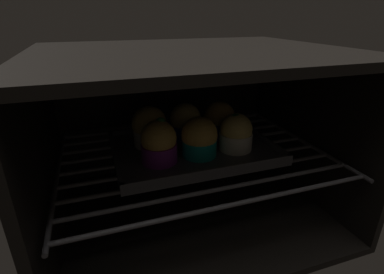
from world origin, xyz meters
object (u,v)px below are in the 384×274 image
object	(u,v)px
muffin_row0_col2	(236,133)
muffin_row1_col0	(149,127)
baking_tray	(192,148)
muffin_row1_col2	(219,120)
muffin_row1_col1	(187,123)
muffin_row0_col1	(199,139)
muffin_row0_col0	(159,143)

from	to	relation	value
muffin_row0_col2	muffin_row1_col0	distance (cm)	18.31
baking_tray	muffin_row1_col2	xyz separation A→B (cm)	(7.94, 3.76, 4.23)
muffin_row1_col1	muffin_row1_col2	world-z (taller)	muffin_row1_col1
muffin_row0_col2	muffin_row1_col0	size ratio (longest dim) A/B	0.91
baking_tray	muffin_row1_col0	xyz separation A→B (cm)	(-8.28, 3.90, 4.48)
muffin_row0_col1	muffin_row1_col2	size ratio (longest dim) A/B	0.99
muffin_row0_col2	muffin_row1_col0	bearing A→B (deg)	154.02
muffin_row1_col0	muffin_row0_col0	bearing A→B (deg)	-89.09
muffin_row1_col1	muffin_row1_col0	bearing A→B (deg)	-175.96
muffin_row0_col1	muffin_row0_col2	distance (cm)	8.24
muffin_row0_col0	muffin_row1_col2	xyz separation A→B (cm)	(16.09, 8.20, -0.12)
baking_tray	muffin_row0_col0	xyz separation A→B (cm)	(-8.15, -4.44, 4.35)
baking_tray	muffin_row1_col2	distance (cm)	9.75
baking_tray	muffin_row0_col2	size ratio (longest dim) A/B	4.21
muffin_row0_col0	muffin_row1_col0	world-z (taller)	same
muffin_row0_col1	baking_tray	bearing A→B (deg)	89.33
baking_tray	muffin_row1_col0	world-z (taller)	muffin_row1_col0
muffin_row1_col2	muffin_row1_col0	bearing A→B (deg)	179.51
muffin_row0_col0	muffin_row1_col1	bearing A→B (deg)	46.63
baking_tray	muffin_row1_col1	xyz separation A→B (cm)	(0.31, 4.51, 4.32)
muffin_row0_col0	muffin_row0_col2	xyz separation A→B (cm)	(16.33, 0.32, -0.29)
baking_tray	muffin_row1_col1	bearing A→B (deg)	86.07
muffin_row0_col1	muffin_row0_col2	bearing A→B (deg)	2.13
baking_tray	muffin_row1_col1	world-z (taller)	muffin_row1_col1
baking_tray	muffin_row0_col2	distance (cm)	10.02
muffin_row1_col1	muffin_row0_col0	bearing A→B (deg)	-133.37
muffin_row1_col0	muffin_row1_col1	distance (cm)	8.61
muffin_row0_col2	muffin_row1_col1	xyz separation A→B (cm)	(-7.87, 8.63, 0.26)
baking_tray	muffin_row0_col2	bearing A→B (deg)	-26.74
muffin_row0_col2	muffin_row1_col2	world-z (taller)	muffin_row1_col2
muffin_row0_col2	muffin_row1_col1	bearing A→B (deg)	132.38
muffin_row0_col0	muffin_row1_col2	bearing A→B (deg)	27.02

